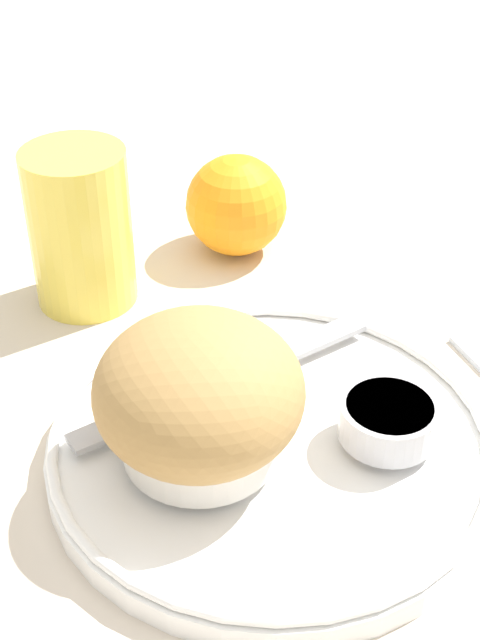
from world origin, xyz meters
The scene contains 8 objects.
ground_plane centered at (0.00, 0.00, 0.00)m, with size 3.00×3.00×0.00m, color beige.
plate centered at (0.00, 0.01, 0.01)m, with size 0.24×0.24×0.02m.
muffin centered at (-0.04, 0.01, 0.05)m, with size 0.10×0.10×0.08m.
cream_ramekin centered at (0.05, -0.02, 0.03)m, with size 0.05×0.05×0.02m.
berry_pair centered at (-0.03, 0.06, 0.03)m, with size 0.03×0.01×0.01m.
butter_knife centered at (-0.01, 0.05, 0.02)m, with size 0.19×0.05×0.00m.
orange_fruit centered at (0.06, 0.22, 0.04)m, with size 0.07×0.07×0.07m.
juice_glass centered at (-0.05, 0.19, 0.05)m, with size 0.07×0.07×0.11m.
Camera 1 is at (-0.14, -0.30, 0.34)m, focal length 50.00 mm.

